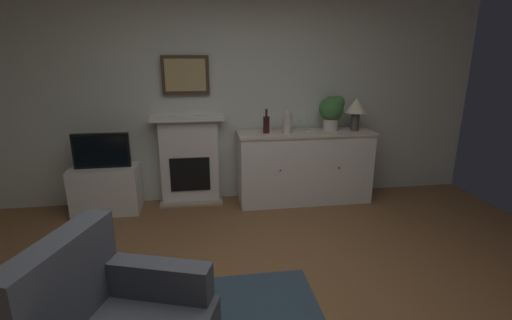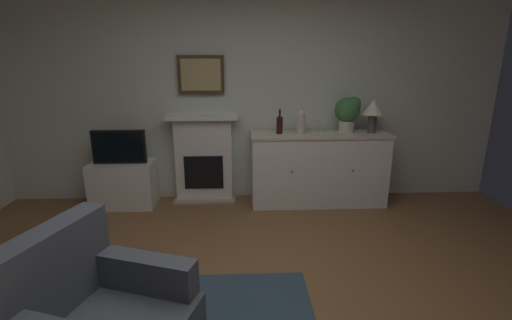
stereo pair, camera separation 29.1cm
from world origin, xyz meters
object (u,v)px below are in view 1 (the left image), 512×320
Objects in this scene: framed_picture at (185,75)px; wine_bottle at (266,124)px; vase_decorative at (287,122)px; sideboard_cabinet at (304,167)px; potted_plant_small at (332,110)px; wine_glass_center at (308,121)px; tv_cabinet at (107,189)px; tv_set at (101,151)px; fireplace_unit at (190,160)px; wine_glass_left at (300,122)px; table_lamp at (356,108)px.

framed_picture is 1.11m from wine_bottle.
framed_picture is 1.96× the size of vase_decorative.
sideboard_cabinet is 0.78m from potted_plant_small.
wine_bottle is at bearing -176.43° from wine_glass_center.
wine_bottle reaches higher than tv_cabinet.
fireplace_unit is at bearing 10.77° from tv_set.
framed_picture is at bearing 90.00° from fireplace_unit.
wine_glass_left is 2.43m from tv_cabinet.
wine_glass_center is at bearing 24.07° from wine_glass_left.
table_lamp is at bearing 1.47° from wine_glass_left.
framed_picture is at bearing 171.08° from sideboard_cabinet.
fireplace_unit is 1.02m from framed_picture.
framed_picture is at bearing 12.01° from tv_cabinet.
sideboard_cabinet is at bearing -132.19° from wine_glass_center.
sideboard_cabinet is at bearing -180.00° from table_lamp.
wine_glass_left is at bearing -10.20° from framed_picture.
potted_plant_small reaches higher than wine_glass_left.
fireplace_unit is 2.75× the size of table_lamp.
fireplace_unit is 1.03m from tv_cabinet.
wine_glass_center is 0.59× the size of vase_decorative.
framed_picture is at bearing 174.23° from potted_plant_small.
tv_set is (-2.42, -0.04, -0.26)m from wine_glass_center.
tv_set is at bearing -179.80° from sideboard_cabinet.
vase_decorative is 0.65× the size of potted_plant_small.
vase_decorative is 0.60m from potted_plant_small.
fireplace_unit is 1.47× the size of tv_cabinet.
potted_plant_small is (2.73, 0.05, 0.40)m from tv_set.
tv_cabinet is at bearing 179.71° from table_lamp.
potted_plant_small is at bearing 1.12° from tv_set.
table_lamp reaches higher than sideboard_cabinet.
wine_glass_center reaches higher than tv_cabinet.
tv_cabinet is (-0.98, -0.16, -0.27)m from fireplace_unit.
table_lamp is 2.42× the size of wine_glass_center.
framed_picture is at bearing 166.92° from vase_decorative.
wine_bottle reaches higher than tv_set.
potted_plant_small reaches higher than sideboard_cabinet.
wine_glass_left is (1.34, -0.24, -0.55)m from framed_picture.
tv_set is at bearing -178.88° from potted_plant_small.
tv_set is at bearing -179.07° from wine_glass_center.
tv_set is (-3.01, -0.01, -0.42)m from table_lamp.
framed_picture is 1.56m from wine_glass_center.
fireplace_unit is 1.53m from wine_glass_center.
wine_glass_left is 0.38× the size of potted_plant_small.
wine_glass_center is at bearing 47.81° from sideboard_cabinet.
potted_plant_small is (0.34, 0.05, 0.70)m from sideboard_cabinet.
fireplace_unit is 6.67× the size of wine_glass_center.
fireplace_unit is at bearing 175.03° from table_lamp.
fireplace_unit is 3.79× the size of wine_bottle.
wine_glass_left is at bearing -0.24° from tv_set.
tv_set is at bearing -90.00° from tv_cabinet.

